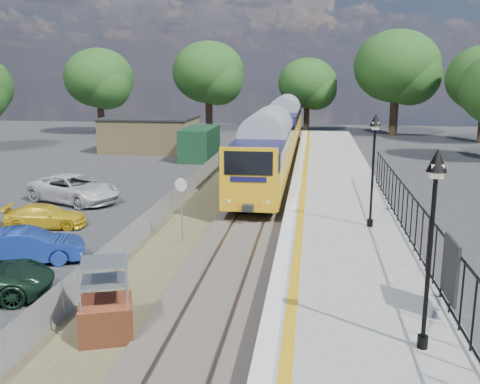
% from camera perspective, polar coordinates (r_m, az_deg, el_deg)
% --- Properties ---
extents(ground, '(120.00, 120.00, 0.00)m').
position_cam_1_polar(ground, '(17.38, -2.46, -11.36)').
color(ground, '#2D2D30').
rests_on(ground, ground).
extents(track_bed, '(5.90, 80.00, 0.29)m').
position_cam_1_polar(track_bed, '(26.45, 0.25, -2.67)').
color(track_bed, '#473F38').
rests_on(track_bed, ground).
extents(platform, '(5.00, 70.00, 0.90)m').
position_cam_1_polar(platform, '(24.57, 10.61, -3.23)').
color(platform, gray).
rests_on(platform, ground).
extents(platform_edge, '(0.90, 70.00, 0.01)m').
position_cam_1_polar(platform_edge, '(24.42, 5.82, -2.06)').
color(platform_edge, silver).
rests_on(platform_edge, platform).
extents(victorian_lamp_south, '(0.44, 0.44, 4.60)m').
position_cam_1_polar(victorian_lamp_south, '(12.23, 19.96, -1.19)').
color(victorian_lamp_south, black).
rests_on(victorian_lamp_south, platform).
extents(victorian_lamp_north, '(0.44, 0.44, 4.60)m').
position_cam_1_polar(victorian_lamp_north, '(21.93, 14.13, 4.99)').
color(victorian_lamp_north, black).
rests_on(victorian_lamp_north, platform).
extents(palisade_fence, '(0.12, 26.00, 2.00)m').
position_cam_1_polar(palisade_fence, '(18.97, 18.68, -4.06)').
color(palisade_fence, black).
rests_on(palisade_fence, platform).
extents(wire_fence, '(0.06, 52.00, 1.20)m').
position_cam_1_polar(wire_fence, '(29.24, -6.40, -0.24)').
color(wire_fence, '#999EA3').
rests_on(wire_fence, ground).
extents(outbuilding, '(10.80, 10.10, 3.12)m').
position_cam_1_polar(outbuilding, '(49.13, -8.59, 5.98)').
color(outbuilding, tan).
rests_on(outbuilding, ground).
extents(tree_line, '(56.80, 43.80, 11.88)m').
position_cam_1_polar(tree_line, '(57.65, 6.48, 12.06)').
color(tree_line, '#332319').
rests_on(tree_line, ground).
extents(train, '(2.82, 40.83, 3.51)m').
position_cam_1_polar(train, '(44.66, 4.09, 6.50)').
color(train, gold).
rests_on(train, ground).
extents(brick_plinth, '(1.77, 1.77, 2.24)m').
position_cam_1_polar(brick_plinth, '(15.03, -14.15, -11.23)').
color(brick_plinth, '#964726').
rests_on(brick_plinth, ground).
extents(speed_sign, '(0.55, 0.19, 2.80)m').
position_cam_1_polar(speed_sign, '(22.45, -6.27, -0.74)').
color(speed_sign, '#999EA3').
rests_on(speed_sign, ground).
extents(car_blue, '(4.29, 2.74, 1.34)m').
position_cam_1_polar(car_blue, '(21.76, -21.70, -5.40)').
color(car_blue, navy).
rests_on(car_blue, ground).
extents(car_yellow, '(3.93, 2.13, 1.08)m').
position_cam_1_polar(car_yellow, '(26.46, -20.03, -2.44)').
color(car_yellow, gold).
rests_on(car_yellow, ground).
extents(car_white, '(6.06, 4.46, 1.53)m').
position_cam_1_polar(car_white, '(31.09, -17.27, 0.34)').
color(car_white, silver).
rests_on(car_white, ground).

